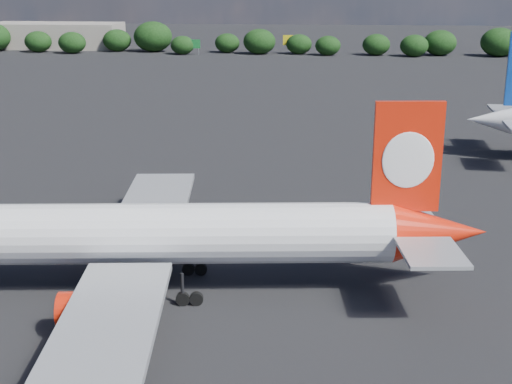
{
  "coord_description": "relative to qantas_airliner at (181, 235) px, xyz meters",
  "views": [
    {
      "loc": [
        20.35,
        -38.17,
        23.51
      ],
      "look_at": [
        16.0,
        12.0,
        8.0
      ],
      "focal_mm": 50.0,
      "sensor_mm": 36.0,
      "label": 1
    }
  ],
  "objects": [
    {
      "name": "qantas_airliner",
      "position": [
        0.0,
        0.0,
        0.0
      ],
      "size": [
        45.02,
        42.87,
        14.68
      ],
      "color": "white",
      "rests_on": "ground"
    },
    {
      "name": "billboard_yellow",
      "position": [
        1.73,
        170.21,
        -0.6
      ],
      "size": [
        5.0,
        0.3,
        5.5
      ],
      "color": "yellow",
      "rests_on": "ground"
    },
    {
      "name": "ground",
      "position": [
        -10.27,
        48.21,
        -4.47
      ],
      "size": [
        500.0,
        500.0,
        0.0
      ],
      "primitive_type": "plane",
      "color": "black",
      "rests_on": "ground"
    },
    {
      "name": "terminal_building",
      "position": [
        -75.27,
        180.21,
        -0.47
      ],
      "size": [
        42.0,
        16.0,
        8.0
      ],
      "color": "gray",
      "rests_on": "ground"
    },
    {
      "name": "horizon_treeline",
      "position": [
        -3.69,
        168.48,
        -0.59
      ],
      "size": [
        205.19,
        15.92,
        9.26
      ],
      "color": "black",
      "rests_on": "ground"
    },
    {
      "name": "highway_sign",
      "position": [
        -28.27,
        164.21,
        -1.34
      ],
      "size": [
        6.0,
        0.3,
        4.5
      ],
      "color": "#146528",
      "rests_on": "ground"
    }
  ]
}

